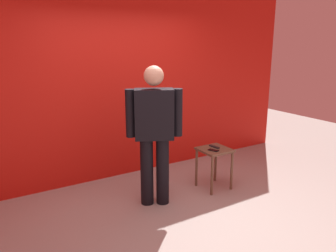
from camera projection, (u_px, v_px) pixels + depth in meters
The scene contains 6 objects.
ground_plane at pixel (182, 219), 3.94m from camera, with size 12.00×12.00×0.00m, color #9E9991.
back_wall_red at pixel (120, 81), 4.97m from camera, with size 6.35×0.12×2.94m, color red.
standing_person at pixel (154, 129), 4.10m from camera, with size 0.67×0.43×1.77m.
side_table at pixel (214, 157), 4.68m from camera, with size 0.41×0.41×0.59m.
cell_phone at pixel (213, 150), 4.57m from camera, with size 0.07×0.14×0.01m, color black.
tv_remote at pixel (214, 147), 4.71m from camera, with size 0.04×0.17×0.02m, color black.
Camera 1 is at (-2.00, -2.93, 2.05)m, focal length 35.57 mm.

